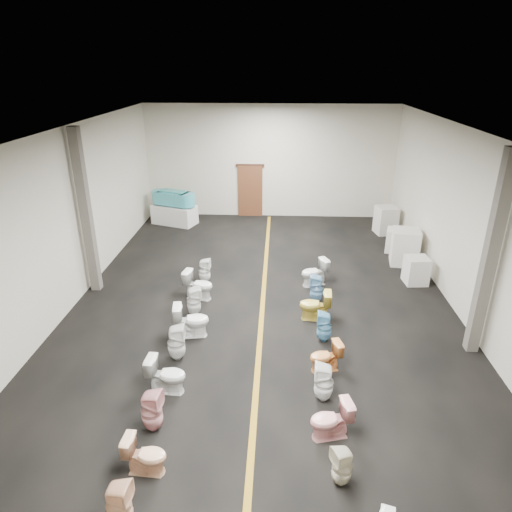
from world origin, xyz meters
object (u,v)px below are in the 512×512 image
(display_table, at_px, (175,215))
(toilet_right_6, at_px, (324,327))
(appliance_crate_d, at_px, (386,220))
(toilet_right_3, at_px, (331,420))
(toilet_left_1, at_px, (119,505))
(toilet_left_7, at_px, (194,301))
(appliance_crate_a, at_px, (416,270))
(appliance_crate_c, at_px, (397,240))
(toilet_left_4, at_px, (167,375))
(toilet_left_5, at_px, (176,343))
(toilet_right_2, at_px, (342,466))
(toilet_right_7, at_px, (315,305))
(toilet_left_6, at_px, (191,320))
(toilet_left_8, at_px, (199,285))
(toilet_right_4, at_px, (324,382))
(appliance_crate_b, at_px, (405,247))
(toilet_right_9, at_px, (314,273))
(toilet_left_9, at_px, (205,271))
(bathtub, at_px, (173,198))
(toilet_left_3, at_px, (152,411))
(toilet_right_5, at_px, (325,357))
(toilet_left_2, at_px, (146,455))
(toilet_right_8, at_px, (317,289))

(display_table, bearing_deg, toilet_right_6, -57.21)
(appliance_crate_d, xyz_separation_m, toilet_right_3, (-3.07, -10.36, -0.15))
(toilet_left_1, relative_size, toilet_left_7, 1.00)
(toilet_left_7, bearing_deg, toilet_left_1, 159.10)
(appliance_crate_a, bearing_deg, appliance_crate_c, 90.00)
(toilet_left_4, xyz_separation_m, toilet_left_5, (-0.03, 1.05, 0.03))
(appliance_crate_c, bearing_deg, toilet_right_2, -107.47)
(display_table, bearing_deg, toilet_left_1, -81.05)
(toilet_right_7, bearing_deg, toilet_left_6, -69.48)
(toilet_left_8, distance_m, toilet_right_2, 6.61)
(toilet_right_4, distance_m, toilet_right_6, 2.02)
(appliance_crate_b, height_order, toilet_left_4, appliance_crate_b)
(toilet_right_2, distance_m, toilet_right_7, 4.85)
(appliance_crate_d, bearing_deg, toilet_right_9, -123.23)
(toilet_left_9, bearing_deg, bathtub, 23.50)
(toilet_left_3, distance_m, toilet_right_3, 3.08)
(bathtub, distance_m, toilet_left_5, 9.21)
(toilet_left_4, distance_m, toilet_left_7, 2.94)
(appliance_crate_d, height_order, toilet_right_5, appliance_crate_d)
(toilet_left_1, height_order, toilet_right_6, toilet_left_1)
(display_table, height_order, toilet_left_5, toilet_left_5)
(toilet_left_5, bearing_deg, display_table, 6.50)
(toilet_left_7, xyz_separation_m, toilet_right_6, (3.19, -1.03, -0.02))
(toilet_left_4, xyz_separation_m, toilet_left_9, (-0.01, 4.80, -0.01))
(toilet_right_4, bearing_deg, appliance_crate_c, 161.85)
(toilet_right_5, bearing_deg, toilet_right_9, 163.75)
(toilet_left_8, bearing_deg, toilet_left_7, -166.49)
(appliance_crate_a, height_order, toilet_left_1, appliance_crate_a)
(toilet_left_7, height_order, toilet_right_9, toilet_right_9)
(appliance_crate_a, distance_m, toilet_right_9, 2.97)
(display_table, height_order, toilet_left_1, toilet_left_1)
(toilet_left_3, xyz_separation_m, toilet_left_8, (-0.00, 4.85, -0.01))
(appliance_crate_d, bearing_deg, toilet_left_8, -138.26)
(appliance_crate_a, xyz_separation_m, appliance_crate_b, (0.00, 1.40, 0.17))
(display_table, bearing_deg, toilet_left_6, -75.06)
(appliance_crate_b, height_order, toilet_right_7, appliance_crate_b)
(appliance_crate_a, distance_m, toilet_left_8, 6.28)
(toilet_left_2, distance_m, toilet_right_9, 7.37)
(toilet_left_6, height_order, toilet_right_7, toilet_left_6)
(toilet_left_8, relative_size, toilet_left_9, 1.07)
(appliance_crate_a, xyz_separation_m, toilet_right_8, (-2.97, -1.31, -0.00))
(toilet_right_2, height_order, toilet_right_5, toilet_right_2)
(display_table, bearing_deg, toilet_left_2, -79.87)
(appliance_crate_d, height_order, toilet_right_3, appliance_crate_d)
(toilet_right_3, bearing_deg, toilet_left_9, -166.29)
(toilet_left_5, relative_size, toilet_right_9, 1.06)
(appliance_crate_a, relative_size, toilet_right_8, 1.00)
(toilet_right_8, bearing_deg, toilet_left_8, -82.09)
(toilet_right_6, bearing_deg, appliance_crate_c, 157.76)
(appliance_crate_a, xyz_separation_m, toilet_left_5, (-6.16, -4.05, 0.02))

